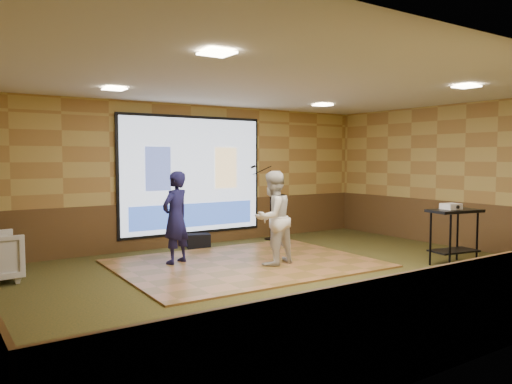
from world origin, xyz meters
TOP-DOWN VIEW (x-y plane):
  - ground at (0.00, 0.00)m, footprint 9.00×9.00m
  - room_shell at (0.00, 0.00)m, footprint 9.04×7.04m
  - wainscot_back at (0.00, 3.48)m, footprint 9.00×0.04m
  - wainscot_front at (0.00, -3.48)m, footprint 9.00×0.04m
  - wainscot_right at (4.48, 0.00)m, footprint 0.04×7.00m
  - projector_screen at (0.00, 3.44)m, footprint 3.32×0.06m
  - downlight_nw at (-2.20, 1.80)m, footprint 0.32×0.32m
  - downlight_ne at (2.20, 1.80)m, footprint 0.32×0.32m
  - downlight_sw at (-2.20, -1.50)m, footprint 0.32×0.32m
  - downlight_se at (2.20, -1.50)m, footprint 0.32×0.32m
  - dance_floor at (-0.13, 1.18)m, footprint 4.42×3.42m
  - player_left at (-1.16, 1.82)m, footprint 0.70×0.60m
  - player_right at (0.19, 0.79)m, footprint 0.90×0.76m
  - av_table at (2.91, -0.88)m, footprint 0.92×0.49m
  - projector at (2.88, -0.82)m, footprint 0.33×0.29m
  - mic_stand at (1.75, 3.12)m, footprint 0.67×0.28m
  - duffel_bag at (-0.08, 3.06)m, footprint 0.55×0.45m

SIDE VIEW (x-z plane):
  - ground at x=0.00m, z-range 0.00..0.00m
  - dance_floor at x=-0.13m, z-range 0.00..0.03m
  - duffel_bag at x=-0.08m, z-range 0.00..0.29m
  - wainscot_back at x=0.00m, z-range 0.00..0.95m
  - wainscot_front at x=0.00m, z-range 0.00..0.95m
  - wainscot_right at x=4.48m, z-range 0.00..0.95m
  - mic_stand at x=1.75m, z-range -0.36..1.35m
  - av_table at x=2.91m, z-range 0.20..1.17m
  - player_left at x=-1.16m, z-range 0.03..1.64m
  - player_right at x=0.19m, z-range 0.03..1.65m
  - projector at x=2.88m, z-range 0.97..1.07m
  - projector_screen at x=0.00m, z-range 0.21..2.73m
  - room_shell at x=0.00m, z-range 0.58..3.60m
  - downlight_nw at x=-2.20m, z-range 2.96..2.98m
  - downlight_ne at x=2.20m, z-range 2.96..2.98m
  - downlight_sw at x=-2.20m, z-range 2.96..2.98m
  - downlight_se at x=2.20m, z-range 2.96..2.98m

